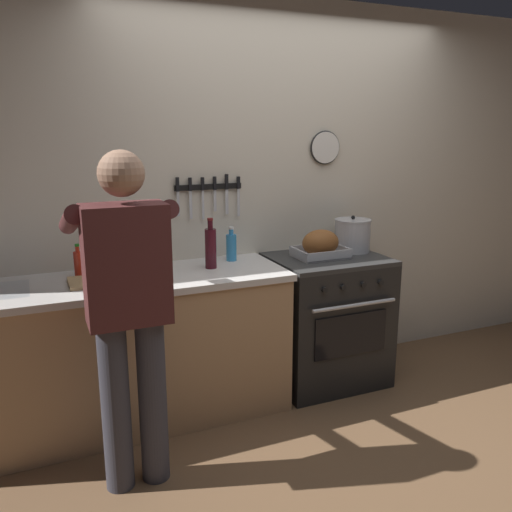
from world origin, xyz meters
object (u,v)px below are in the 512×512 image
object	(u,v)px
bottle_cooking_oil	(118,257)
bottle_wine_red	(211,247)
bottle_hot_sauce	(78,263)
person_cook	(128,302)
cutting_board	(102,280)
roasting_pan	(320,245)
bottle_olive_oil	(144,254)
stock_pot	(352,235)
stove	(326,319)
bottle_dish_soap	(231,247)

from	to	relation	value
bottle_cooking_oil	bottle_wine_red	bearing A→B (deg)	-1.67
bottle_hot_sauce	bottle_cooking_oil	world-z (taller)	bottle_cooking_oil
person_cook	cutting_board	xyz separation A→B (m)	(-0.05, 0.58, -0.04)
roasting_pan	bottle_hot_sauce	size ratio (longest dim) A/B	1.80
cutting_board	bottle_olive_oil	bearing A→B (deg)	29.14
cutting_board	bottle_hot_sauce	world-z (taller)	bottle_hot_sauce
stock_pot	bottle_cooking_oil	bearing A→B (deg)	-178.53
stove	bottle_wine_red	world-z (taller)	bottle_wine_red
bottle_olive_oil	bottle_dish_soap	distance (m)	0.59
stove	bottle_olive_oil	xyz separation A→B (m)	(-1.23, 0.13, 0.56)
bottle_olive_oil	bottle_wine_red	size ratio (longest dim) A/B	0.81
person_cook	roasting_pan	world-z (taller)	person_cook
stove	cutting_board	distance (m)	1.57
bottle_hot_sauce	bottle_cooking_oil	bearing A→B (deg)	-25.00
person_cook	roasting_pan	distance (m)	1.53
bottle_hot_sauce	cutting_board	bearing A→B (deg)	-58.71
bottle_wine_red	bottle_olive_oil	bearing A→B (deg)	166.40
roasting_pan	person_cook	bearing A→B (deg)	-156.20
bottle_olive_oil	bottle_dish_soap	xyz separation A→B (m)	(0.58, 0.04, -0.01)
cutting_board	roasting_pan	bearing A→B (deg)	1.54
roasting_pan	bottle_hot_sauce	world-z (taller)	bottle_hot_sauce
roasting_pan	bottle_cooking_oil	size ratio (longest dim) A/B	1.21
person_cook	bottle_hot_sauce	world-z (taller)	person_cook
bottle_cooking_oil	bottle_dish_soap	bearing A→B (deg)	8.94
bottle_dish_soap	bottle_hot_sauce	bearing A→B (deg)	-179.04
roasting_pan	bottle_olive_oil	xyz separation A→B (m)	(-1.17, 0.11, 0.02)
bottle_hot_sauce	bottle_cooking_oil	size ratio (longest dim) A/B	0.67
stove	bottle_hot_sauce	bearing A→B (deg)	174.67
stove	bottle_dish_soap	world-z (taller)	bottle_dish_soap
person_cook	bottle_wine_red	bearing A→B (deg)	-48.44
bottle_hot_sauce	bottle_cooking_oil	distance (m)	0.24
person_cook	bottle_olive_oil	bearing A→B (deg)	-21.17
roasting_pan	stock_pot	world-z (taller)	stock_pot
stock_pot	cutting_board	xyz separation A→B (m)	(-1.75, -0.12, -0.11)
person_cook	bottle_hot_sauce	size ratio (longest dim) A/B	8.47
roasting_pan	bottle_dish_soap	world-z (taller)	bottle_dish_soap
person_cook	bottle_wine_red	xyz separation A→B (m)	(0.62, 0.63, 0.08)
roasting_pan	stock_pot	bearing A→B (deg)	14.18
roasting_pan	bottle_cooking_oil	world-z (taller)	bottle_cooking_oil
bottle_cooking_oil	stove	bearing A→B (deg)	-1.99
stock_pot	bottle_cooking_oil	xyz separation A→B (m)	(-1.64, -0.04, 0.01)
stove	bottle_hot_sauce	world-z (taller)	bottle_hot_sauce
stove	cutting_board	world-z (taller)	cutting_board
stock_pot	bottle_cooking_oil	distance (m)	1.64
cutting_board	bottle_dish_soap	size ratio (longest dim) A/B	1.60
stove	bottle_dish_soap	bearing A→B (deg)	165.49
bottle_olive_oil	cutting_board	bearing A→B (deg)	-150.86
stove	person_cook	bearing A→B (deg)	-157.46
roasting_pan	bottle_hot_sauce	distance (m)	1.56
stock_pot	cutting_board	distance (m)	1.76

